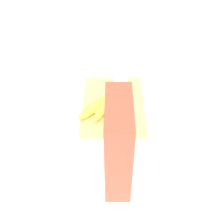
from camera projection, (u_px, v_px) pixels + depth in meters
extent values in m
plane|color=white|center=(112.00, 107.00, 1.06)|extent=(2.40, 2.40, 0.00)
cube|color=tan|center=(112.00, 105.00, 1.05)|extent=(0.34, 0.24, 0.02)
cube|color=#D85138|center=(117.00, 144.00, 0.73)|extent=(0.19, 0.07, 0.28)
cylinder|color=white|center=(119.00, 85.00, 1.06)|extent=(0.06, 0.06, 0.08)
cylinder|color=#7A4C99|center=(119.00, 85.00, 1.06)|extent=(0.06, 0.06, 0.03)
cylinder|color=silver|center=(119.00, 75.00, 1.03)|extent=(0.06, 0.06, 0.00)
cylinder|color=white|center=(121.00, 102.00, 0.99)|extent=(0.07, 0.07, 0.08)
cylinder|color=#5193D1|center=(121.00, 102.00, 0.99)|extent=(0.07, 0.07, 0.03)
cylinder|color=silver|center=(121.00, 92.00, 0.96)|extent=(0.07, 0.07, 0.00)
ellipsoid|color=yellow|center=(94.00, 107.00, 1.00)|extent=(0.16, 0.14, 0.04)
ellipsoid|color=yellow|center=(102.00, 108.00, 1.00)|extent=(0.16, 0.08, 0.04)
ellipsoid|color=yellow|center=(109.00, 112.00, 0.98)|extent=(0.19, 0.04, 0.03)
cylinder|color=brown|center=(108.00, 98.00, 1.06)|extent=(0.01, 0.01, 0.02)
cylinder|color=silver|center=(123.00, 71.00, 1.25)|extent=(0.03, 0.11, 0.01)
ellipsoid|color=silver|center=(136.00, 72.00, 1.23)|extent=(0.03, 0.04, 0.01)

